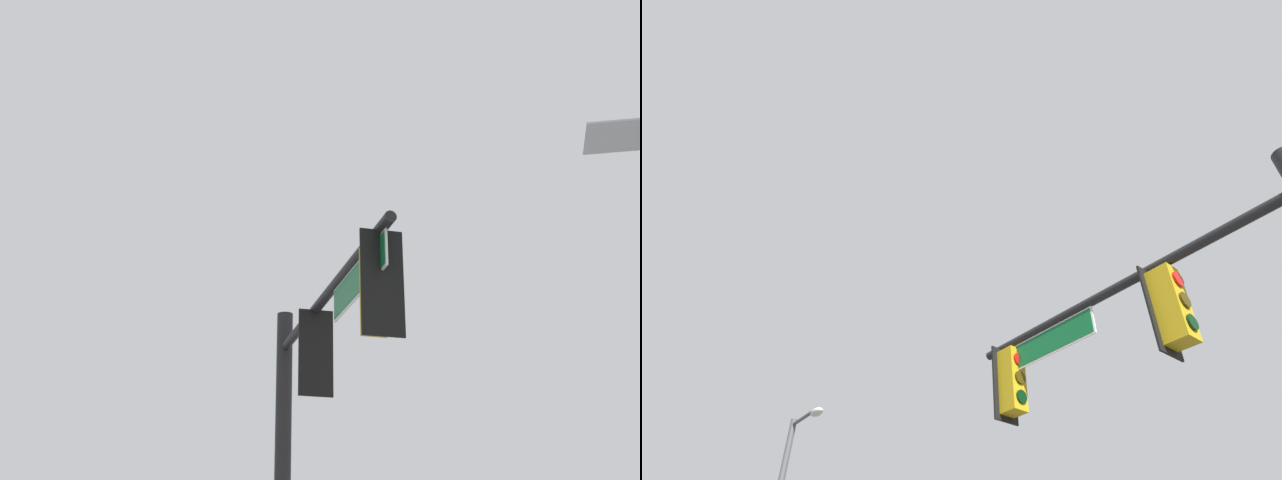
# 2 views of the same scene
# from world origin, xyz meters

# --- Properties ---
(signal_pole_near) EXTENTS (5.73, 0.58, 6.56)m
(signal_pole_near) POSITION_xyz_m (-6.26, -8.61, 4.40)
(signal_pole_near) COLOR black
(signal_pole_near) RESTS_ON ground_plane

